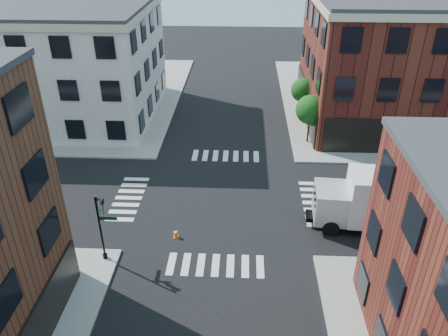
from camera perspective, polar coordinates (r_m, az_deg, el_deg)
ground at (r=32.58m, az=-0.32°, el=-4.26°), size 120.00×120.00×0.00m
sidewalk_ne at (r=54.87m, az=23.63°, el=7.97°), size 30.00×30.00×0.15m
sidewalk_nw at (r=55.97m, az=-21.39°, el=8.84°), size 30.00×30.00×0.15m
building_ne at (r=48.54m, az=26.34°, el=12.21°), size 25.00×16.00×12.00m
building_nw at (r=49.23m, az=-22.53°, el=12.63°), size 22.00×16.00×11.00m
tree_near at (r=40.34m, az=11.30°, el=7.28°), size 2.69×2.69×4.49m
tree_far at (r=45.99m, az=10.33°, el=9.83°), size 2.43×2.43×4.07m
signal_pole at (r=26.74m, az=-15.76°, el=-6.68°), size 1.29×1.24×4.60m
box_truck at (r=30.62m, az=20.37°, el=-4.09°), size 9.18×3.31×4.09m
traffic_cone at (r=29.11m, az=-6.33°, el=-8.48°), size 0.38×0.38×0.63m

